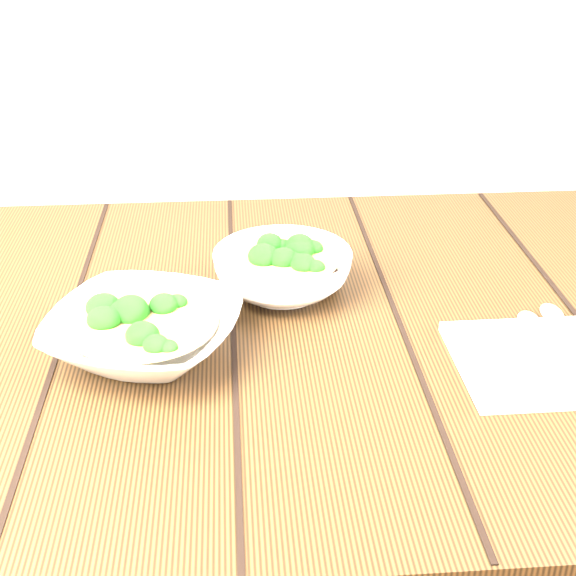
{
  "coord_description": "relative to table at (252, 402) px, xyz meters",
  "views": [
    {
      "loc": [
        -0.02,
        -0.84,
        1.24
      ],
      "look_at": [
        0.05,
        -0.01,
        0.8
      ],
      "focal_mm": 50.0,
      "sensor_mm": 36.0,
      "label": 1
    }
  ],
  "objects": [
    {
      "name": "spoon_right",
      "position": [
        0.36,
        -0.06,
        0.13
      ],
      "size": [
        0.04,
        0.17,
        0.01
      ],
      "color": "#B6B1A1",
      "rests_on": "napkin"
    },
    {
      "name": "spoon_left",
      "position": [
        0.32,
        -0.08,
        0.13
      ],
      "size": [
        0.05,
        0.17,
        0.01
      ],
      "color": "#B6B1A1",
      "rests_on": "napkin"
    },
    {
      "name": "soup_bowl_front",
      "position": [
        -0.12,
        -0.06,
        0.15
      ],
      "size": [
        0.27,
        0.27,
        0.06
      ],
      "color": "silver",
      "rests_on": "table"
    },
    {
      "name": "table",
      "position": [
        0.0,
        0.0,
        0.0
      ],
      "size": [
        1.2,
        0.8,
        0.75
      ],
      "color": "#301E0D",
      "rests_on": "ground"
    },
    {
      "name": "soup_bowl_back",
      "position": [
        0.04,
        0.08,
        0.15
      ],
      "size": [
        0.23,
        0.23,
        0.06
      ],
      "color": "silver",
      "rests_on": "table"
    },
    {
      "name": "trivet",
      "position": [
        0.07,
        0.09,
        0.13
      ],
      "size": [
        0.11,
        0.11,
        0.03
      ],
      "primitive_type": "torus",
      "rotation": [
        0.0,
        0.0,
        -0.04
      ],
      "color": "black",
      "rests_on": "table"
    },
    {
      "name": "napkin",
      "position": [
        0.33,
        -0.12,
        0.13
      ],
      "size": [
        0.21,
        0.17,
        0.01
      ],
      "primitive_type": "cube",
      "rotation": [
        0.0,
        0.0,
        0.01
      ],
      "color": "beige",
      "rests_on": "table"
    }
  ]
}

